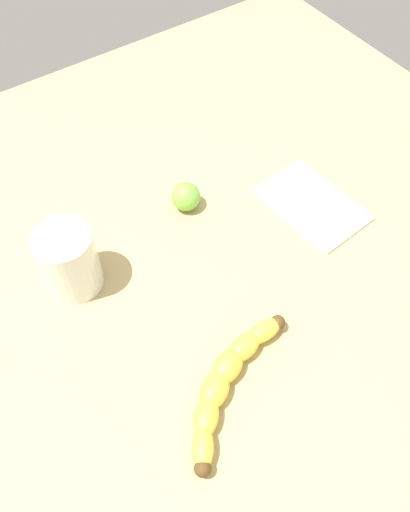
% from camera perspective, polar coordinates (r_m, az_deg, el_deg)
% --- Properties ---
extents(wooden_tabletop, '(1.20, 1.20, 0.03)m').
position_cam_1_polar(wooden_tabletop, '(0.72, 1.32, -6.62)').
color(wooden_tabletop, tan).
rests_on(wooden_tabletop, ground).
extents(banana, '(0.12, 0.20, 0.03)m').
position_cam_1_polar(banana, '(0.65, 2.38, -13.30)').
color(banana, yellow).
rests_on(banana, wooden_tabletop).
extents(smoothie_glass, '(0.08, 0.08, 0.10)m').
position_cam_1_polar(smoothie_glass, '(0.71, -14.37, -0.64)').
color(smoothie_glass, silver).
rests_on(smoothie_glass, wooden_tabletop).
extents(lime_fruit, '(0.04, 0.04, 0.04)m').
position_cam_1_polar(lime_fruit, '(0.80, -2.08, 6.41)').
color(lime_fruit, '#75C142').
rests_on(lime_fruit, wooden_tabletop).
extents(folded_napkin, '(0.17, 0.12, 0.01)m').
position_cam_1_polar(folded_napkin, '(0.83, 11.46, 5.44)').
color(folded_napkin, white).
rests_on(folded_napkin, wooden_tabletop).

